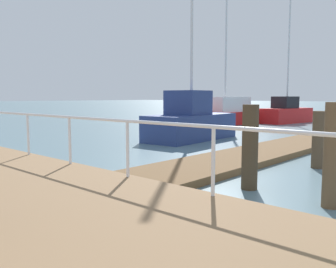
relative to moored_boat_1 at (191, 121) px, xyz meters
name	(u,v)px	position (x,y,z in m)	size (l,w,h in m)	color
ground_plane	(46,143)	(-4.85, 3.82, -0.82)	(300.00, 300.00, 0.00)	slate
floating_dock	(265,152)	(-1.61, -4.43, -0.73)	(13.49, 2.00, 0.18)	brown
dock_piling_1	(250,147)	(-5.90, -6.26, 0.05)	(0.33, 0.33, 1.74)	#473826
dock_piling_2	(319,140)	(-2.72, -6.52, -0.06)	(0.35, 0.35, 1.52)	brown
dock_piling_4	(333,155)	(-6.07, -7.91, 0.08)	(0.30, 0.30, 1.81)	brown
moored_boat_1	(191,121)	(0.00, 0.00, 0.00)	(4.86, 2.23, 9.65)	navy
moored_boat_2	(286,112)	(12.75, 1.26, -0.05)	(4.71, 2.22, 9.23)	red
moored_boat_3	(226,114)	(8.32, 3.53, -0.08)	(6.80, 2.51, 8.47)	red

